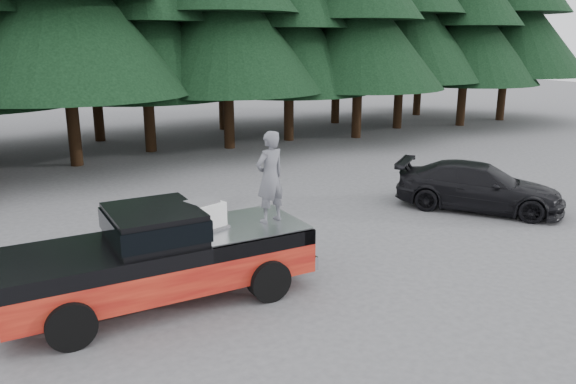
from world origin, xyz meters
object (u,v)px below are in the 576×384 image
man_on_bed (270,177)px  parked_car (479,187)px  air_compressor (202,216)px  pickup_truck (162,270)px

man_on_bed → parked_car: size_ratio=0.39×
man_on_bed → parked_car: (7.89, 1.60, -1.58)m
air_compressor → parked_car: bearing=-8.9°
air_compressor → man_on_bed: (1.41, -0.22, 0.69)m
pickup_truck → parked_car: size_ratio=1.24×
air_compressor → pickup_truck: bearing=168.0°
man_on_bed → parked_car: man_on_bed is taller
pickup_truck → man_on_bed: (2.32, -0.14, 1.62)m
pickup_truck → man_on_bed: bearing=-3.4°
pickup_truck → parked_car: parked_car is taller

